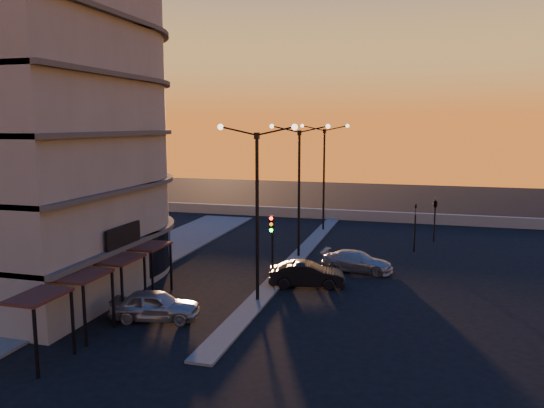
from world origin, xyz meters
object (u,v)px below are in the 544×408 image
Objects in this scene: streetlamp_mid at (299,180)px; car_wagon at (357,261)px; car_sedan at (307,274)px; traffic_light_main at (272,238)px; car_hatchback at (155,305)px.

streetlamp_mid is 2.07× the size of car_wagon.
streetlamp_mid reaches higher than car_wagon.
traffic_light_main is at bearing 91.06° from car_sedan.
car_hatchback is 14.18m from car_wagon.
traffic_light_main is 8.20m from car_hatchback.
car_wagon is at bearing -48.24° from car_hatchback.
traffic_light_main reaches higher than car_sedan.
streetlamp_mid is 15.31m from car_hatchback.
car_hatchback reaches higher than car_wagon.
streetlamp_mid is at bearing 90.00° from traffic_light_main.
traffic_light_main is (0.00, -7.13, -2.70)m from streetlamp_mid.
car_wagon is (8.51, 11.35, -0.07)m from car_hatchback.
car_hatchback is 0.98× the size of car_sedan.
car_hatchback is at bearing -106.02° from streetlamp_mid.
streetlamp_mid is 2.19× the size of car_hatchback.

